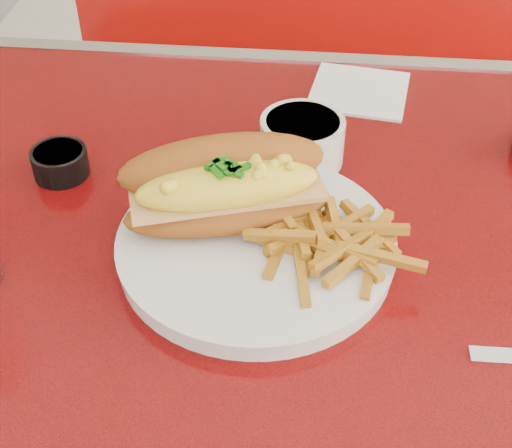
# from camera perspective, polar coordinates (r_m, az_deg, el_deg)

# --- Properties ---
(diner_table) EXTENTS (1.23, 0.83, 0.77)m
(diner_table) POSITION_cam_1_polar(r_m,az_deg,el_deg) (0.87, 5.85, -9.34)
(diner_table) COLOR red
(diner_table) RESTS_ON ground
(booth_bench_far) EXTENTS (1.20, 0.51, 0.90)m
(booth_bench_far) POSITION_cam_1_polar(r_m,az_deg,el_deg) (1.69, 5.75, 4.92)
(booth_bench_far) COLOR #980E0A
(booth_bench_far) RESTS_ON ground
(dinner_plate) EXTENTS (0.31, 0.31, 0.02)m
(dinner_plate) POSITION_cam_1_polar(r_m,az_deg,el_deg) (0.72, -0.00, -1.71)
(dinner_plate) COLOR silver
(dinner_plate) RESTS_ON diner_table
(mac_hoagie) EXTENTS (0.24, 0.16, 0.10)m
(mac_hoagie) POSITION_cam_1_polar(r_m,az_deg,el_deg) (0.72, -2.41, 3.04)
(mac_hoagie) COLOR #975118
(mac_hoagie) RESTS_ON dinner_plate
(fries_pile) EXTENTS (0.15, 0.14, 0.04)m
(fries_pile) POSITION_cam_1_polar(r_m,az_deg,el_deg) (0.70, 5.55, -1.14)
(fries_pile) COLOR orange
(fries_pile) RESTS_ON dinner_plate
(fork) EXTENTS (0.06, 0.16, 0.00)m
(fork) POSITION_cam_1_polar(r_m,az_deg,el_deg) (0.70, 2.23, -2.79)
(fork) COLOR silver
(fork) RESTS_ON dinner_plate
(gravy_ramekin) EXTENTS (0.11, 0.11, 0.06)m
(gravy_ramekin) POSITION_cam_1_polar(r_m,az_deg,el_deg) (0.84, 3.71, 6.80)
(gravy_ramekin) COLOR silver
(gravy_ramekin) RESTS_ON diner_table
(sauce_cup_left) EXTENTS (0.07, 0.07, 0.03)m
(sauce_cup_left) POSITION_cam_1_polar(r_m,az_deg,el_deg) (0.86, -15.42, 4.85)
(sauce_cup_left) COLOR black
(sauce_cup_left) RESTS_ON diner_table
(paper_napkin) EXTENTS (0.14, 0.14, 0.00)m
(paper_napkin) POSITION_cam_1_polar(r_m,az_deg,el_deg) (1.00, 8.25, 10.49)
(paper_napkin) COLOR white
(paper_napkin) RESTS_ON diner_table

